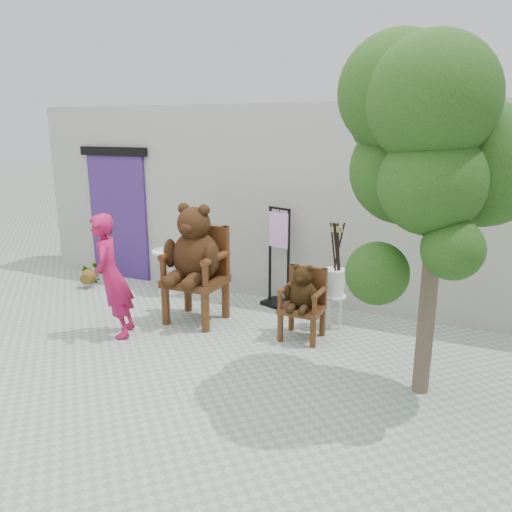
% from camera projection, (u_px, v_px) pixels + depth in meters
% --- Properties ---
extents(ground_plane, '(60.00, 60.00, 0.00)m').
position_uv_depth(ground_plane, '(186.00, 368.00, 5.66)').
color(ground_plane, '#96A392').
rests_on(ground_plane, ground).
extents(back_wall, '(9.00, 1.00, 3.00)m').
position_uv_depth(back_wall, '(287.00, 201.00, 8.01)').
color(back_wall, '#A9A79E').
rests_on(back_wall, ground).
extents(doorway, '(1.40, 0.11, 2.33)m').
position_uv_depth(doorway, '(119.00, 214.00, 8.85)').
color(doorway, '#3F236A').
rests_on(doorway, ground).
extents(chair_big, '(0.81, 0.87, 1.67)m').
position_uv_depth(chair_big, '(195.00, 256.00, 6.84)').
color(chair_big, '#3F210D').
rests_on(chair_big, ground).
extents(chair_small, '(0.52, 0.53, 0.99)m').
position_uv_depth(chair_small, '(303.00, 295.00, 6.34)').
color(chair_small, '#3F210D').
rests_on(chair_small, ground).
extents(person, '(0.62, 0.70, 1.60)m').
position_uv_depth(person, '(111.00, 277.00, 6.36)').
color(person, '#A71446').
rests_on(person, ground).
extents(cafe_table, '(0.60, 0.60, 0.70)m').
position_uv_depth(cafe_table, '(171.00, 266.00, 8.20)').
color(cafe_table, white).
rests_on(cafe_table, ground).
extents(display_stand, '(0.54, 0.47, 1.51)m').
position_uv_depth(display_stand, '(279.00, 269.00, 7.51)').
color(display_stand, black).
rests_on(display_stand, ground).
extents(stool_bucket, '(0.32, 0.32, 1.45)m').
position_uv_depth(stool_bucket, '(335.00, 282.00, 6.68)').
color(stool_bucket, white).
rests_on(stool_bucket, ground).
extents(tree, '(1.87, 1.80, 3.50)m').
position_uv_depth(tree, '(426.00, 147.00, 4.52)').
color(tree, '#49392C').
rests_on(tree, ground).
extents(potted_plant, '(0.51, 0.48, 0.45)m').
position_uv_depth(potted_plant, '(91.00, 273.00, 8.54)').
color(potted_plant, black).
rests_on(potted_plant, ground).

